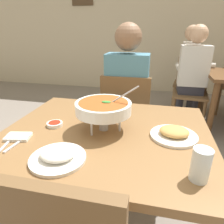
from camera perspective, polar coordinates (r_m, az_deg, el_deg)
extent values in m
cube|color=beige|center=(4.44, 10.34, 25.16)|extent=(10.00, 0.10, 3.00)
cube|color=brown|center=(1.14, -1.66, -6.09)|extent=(1.12, 0.93, 0.04)
cylinder|color=brown|center=(1.81, -13.92, -8.57)|extent=(0.07, 0.07, 0.70)
cylinder|color=brown|center=(1.67, 19.44, -12.21)|extent=(0.07, 0.07, 0.70)
cube|color=brown|center=(2.01, 4.33, -1.99)|extent=(0.44, 0.44, 0.03)
cube|color=brown|center=(1.74, 3.58, 2.55)|extent=(0.42, 0.04, 0.45)
cylinder|color=brown|center=(2.27, 9.67, -5.65)|extent=(0.04, 0.04, 0.42)
cylinder|color=brown|center=(2.31, 0.19, -4.76)|extent=(0.04, 0.04, 0.42)
cylinder|color=brown|center=(1.94, 8.94, -10.84)|extent=(0.04, 0.04, 0.42)
cylinder|color=brown|center=(1.99, -2.19, -9.65)|extent=(0.04, 0.04, 0.42)
cylinder|color=#2D2D38|center=(2.11, 6.95, -7.20)|extent=(0.10, 0.10, 0.45)
cylinder|color=#2D2D38|center=(2.14, 1.58, -6.67)|extent=(0.10, 0.10, 0.45)
cube|color=#2D2D38|center=(1.96, 4.31, -0.24)|extent=(0.32, 0.32, 0.12)
cube|color=teal|center=(1.79, 4.21, 7.99)|extent=(0.36, 0.20, 0.50)
sphere|color=#846047|center=(1.73, 4.59, 20.24)|extent=(0.22, 0.22, 0.22)
cylinder|color=teal|center=(1.98, 9.68, 7.65)|extent=(0.08, 0.28, 0.08)
cylinder|color=teal|center=(2.02, 0.50, 8.26)|extent=(0.08, 0.28, 0.08)
cylinder|color=silver|center=(1.10, 2.17, -3.02)|extent=(0.01, 0.01, 0.10)
cylinder|color=silver|center=(1.20, -3.50, -0.85)|extent=(0.01, 0.01, 0.10)
cylinder|color=silver|center=(1.06, -5.79, -4.09)|extent=(0.01, 0.01, 0.10)
torus|color=silver|center=(1.10, -2.41, -0.22)|extent=(0.21, 0.21, 0.01)
cylinder|color=#B2B2B7|center=(1.13, -2.34, -4.05)|extent=(0.05, 0.05, 0.04)
cone|color=orange|center=(1.12, -2.37, -2.59)|extent=(0.02, 0.02, 0.04)
cylinder|color=white|center=(1.09, -2.43, 1.24)|extent=(0.30, 0.30, 0.06)
cylinder|color=#994C1E|center=(1.08, -2.45, 2.47)|extent=(0.26, 0.26, 0.01)
ellipsoid|color=#388433|center=(1.07, -1.43, 2.85)|extent=(0.05, 0.03, 0.01)
cylinder|color=silver|center=(1.07, 2.48, 4.24)|extent=(0.18, 0.01, 0.13)
cylinder|color=white|center=(0.92, -14.89, -12.44)|extent=(0.24, 0.24, 0.01)
ellipsoid|color=white|center=(0.91, -15.05, -11.12)|extent=(0.15, 0.13, 0.04)
cylinder|color=white|center=(1.11, 16.86, -6.37)|extent=(0.24, 0.24, 0.01)
ellipsoid|color=tan|center=(1.10, 17.01, -5.20)|extent=(0.15, 0.13, 0.04)
cylinder|color=white|center=(1.22, -15.72, -3.30)|extent=(0.09, 0.09, 0.02)
cylinder|color=maroon|center=(1.22, -15.77, -2.92)|extent=(0.07, 0.07, 0.01)
cube|color=white|center=(1.15, -24.79, -6.32)|extent=(0.13, 0.10, 0.02)
cube|color=silver|center=(1.13, -27.04, -7.48)|extent=(0.04, 0.17, 0.01)
cube|color=silver|center=(1.10, -25.00, -7.90)|extent=(0.03, 0.17, 0.01)
cylinder|color=silver|center=(0.83, 23.57, -13.40)|extent=(0.07, 0.07, 0.13)
cylinder|color=orange|center=(0.84, 23.35, -14.52)|extent=(0.06, 0.06, 0.08)
cylinder|color=brown|center=(2.70, 26.21, 0.27)|extent=(0.07, 0.07, 0.70)
cylinder|color=brown|center=(3.33, 23.82, 4.58)|extent=(0.07, 0.07, 0.70)
cube|color=brown|center=(3.50, 20.53, 7.30)|extent=(0.50, 0.50, 0.03)
cube|color=brown|center=(3.45, 24.42, 10.66)|extent=(0.10, 0.42, 0.45)
cylinder|color=brown|center=(3.74, 17.26, 5.06)|extent=(0.04, 0.04, 0.42)
cylinder|color=brown|center=(3.38, 16.73, 3.29)|extent=(0.04, 0.04, 0.42)
cylinder|color=brown|center=(3.74, 23.04, 4.27)|extent=(0.04, 0.04, 0.42)
cylinder|color=brown|center=(3.38, 23.12, 2.42)|extent=(0.04, 0.04, 0.42)
cube|color=brown|center=(2.95, 21.01, 4.60)|extent=(0.49, 0.49, 0.03)
cube|color=brown|center=(3.09, 21.64, 9.89)|extent=(0.42, 0.09, 0.45)
cylinder|color=brown|center=(2.84, 16.58, -0.30)|extent=(0.04, 0.04, 0.42)
cylinder|color=brown|center=(2.86, 24.15, -1.28)|extent=(0.04, 0.04, 0.42)
cylinder|color=brown|center=(3.20, 17.09, 2.18)|extent=(0.04, 0.04, 0.42)
cylinder|color=brown|center=(3.21, 23.83, 1.30)|extent=(0.04, 0.04, 0.42)
cylinder|color=brown|center=(3.88, 26.97, 4.20)|extent=(0.04, 0.04, 0.42)
cylinder|color=brown|center=(3.52, 27.55, 2.41)|extent=(0.04, 0.04, 0.42)
cylinder|color=#2D2D38|center=(3.42, 21.53, 3.15)|extent=(0.10, 0.10, 0.45)
cylinder|color=#2D2D38|center=(3.61, 21.12, 4.17)|extent=(0.10, 0.10, 0.45)
cube|color=#2D2D38|center=(3.44, 21.33, 8.24)|extent=(0.32, 0.32, 0.12)
cube|color=beige|center=(3.37, 20.71, 13.48)|extent=(0.20, 0.36, 0.50)
sphere|color=tan|center=(3.34, 21.64, 19.89)|extent=(0.22, 0.22, 0.22)
cylinder|color=beige|center=(3.25, 24.46, 11.75)|extent=(0.28, 0.08, 0.08)
cylinder|color=beige|center=(3.56, 23.54, 12.67)|extent=(0.28, 0.08, 0.08)
cylinder|color=#2D2D38|center=(3.12, 21.88, 1.32)|extent=(0.10, 0.10, 0.45)
cylinder|color=#2D2D38|center=(3.09, 18.25, 1.64)|extent=(0.10, 0.10, 0.45)
cube|color=#2D2D38|center=(2.99, 20.88, 6.32)|extent=(0.32, 0.32, 0.12)
cube|color=beige|center=(2.84, 21.94, 11.88)|extent=(0.36, 0.20, 0.50)
sphere|color=tan|center=(2.81, 23.11, 19.47)|extent=(0.22, 0.22, 0.22)
cylinder|color=beige|center=(3.07, 24.27, 11.26)|extent=(0.08, 0.28, 0.08)
cylinder|color=beige|center=(3.03, 18.24, 11.95)|extent=(0.08, 0.28, 0.08)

